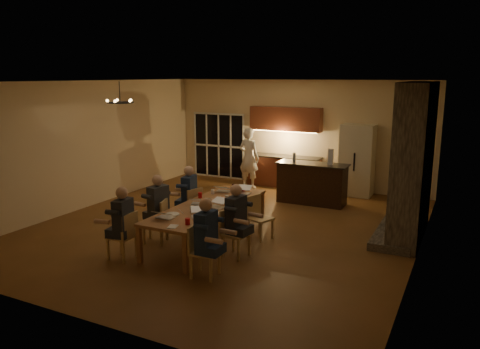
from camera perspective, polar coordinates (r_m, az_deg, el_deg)
name	(u,v)px	position (r m, az deg, el deg)	size (l,w,h in m)	color
floor	(228,227)	(10.56, -1.51, -6.36)	(9.00, 9.00, 0.00)	brown
back_wall	(298,134)	(14.27, 7.06, 4.98)	(8.00, 0.04, 3.20)	beige
left_wall	(88,144)	(12.55, -18.00, 3.52)	(0.04, 9.00, 3.20)	beige
right_wall	(424,173)	(9.03, 21.57, 0.13)	(0.04, 9.00, 3.20)	beige
ceiling	(227,80)	(10.02, -1.61, 11.39)	(8.00, 9.00, 0.04)	white
french_doors	(219,146)	(15.41, -2.57, 3.51)	(1.86, 0.08, 2.10)	black
fireplace	(414,161)	(10.23, 20.43, 1.53)	(0.58, 2.50, 3.20)	#73695A
kitchenette	(284,147)	(14.13, 5.43, 3.31)	(2.24, 0.68, 2.40)	brown
refrigerator	(357,160)	(13.49, 14.08, 1.72)	(0.90, 0.68, 2.00)	beige
dining_table	(208,223)	(9.63, -3.88, -5.87)	(1.10, 3.33, 0.75)	#9E643F
bar_island	(312,183)	(12.43, 8.74, -1.08)	(1.86, 0.68, 1.08)	black
chair_left_near	(122,236)	(8.92, -14.22, -7.22)	(0.44, 0.44, 0.89)	tan
chair_left_mid	(155,221)	(9.63, -10.30, -5.60)	(0.44, 0.44, 0.89)	tan
chair_left_far	(189,207)	(10.54, -6.21, -3.93)	(0.44, 0.44, 0.89)	tan
chair_right_near	(205,251)	(7.94, -4.29, -9.32)	(0.44, 0.44, 0.89)	tan
chair_right_mid	(236,234)	(8.76, -0.52, -7.21)	(0.44, 0.44, 0.89)	tan
chair_right_far	(260,218)	(9.69, 2.48, -5.31)	(0.44, 0.44, 0.89)	tan
person_left_near	(124,224)	(8.77, -14.02, -5.86)	(0.60, 0.60, 1.38)	#272A32
person_right_near	(206,239)	(7.79, -4.13, -7.82)	(0.60, 0.60, 1.38)	#1B2645
person_left_mid	(159,208)	(9.63, -9.90, -4.06)	(0.60, 0.60, 1.38)	#33373D
person_right_mid	(236,220)	(8.71, -0.48, -5.62)	(0.60, 0.60, 1.38)	#272A32
person_left_far	(189,196)	(10.46, -6.19, -2.66)	(0.60, 0.60, 1.38)	#1B2645
standing_person	(249,158)	(13.93, 1.09, 2.03)	(0.66, 0.44, 1.82)	white
chandelier	(120,102)	(10.55, -14.40, 8.51)	(0.57, 0.57, 0.03)	black
laptop_a	(165,212)	(8.73, -9.11, -4.54)	(0.32, 0.28, 0.23)	silver
laptop_b	(200,211)	(8.70, -4.91, -4.49)	(0.32, 0.28, 0.23)	silver
laptop_c	(199,199)	(9.57, -4.98, -2.95)	(0.32, 0.28, 0.23)	silver
laptop_d	(217,202)	(9.30, -2.87, -3.37)	(0.32, 0.28, 0.23)	silver
laptop_e	(223,187)	(10.55, -2.03, -1.50)	(0.32, 0.28, 0.23)	silver
laptop_f	(243,189)	(10.35, 0.34, -1.76)	(0.32, 0.28, 0.23)	silver
mug_front	(192,209)	(9.11, -5.87, -4.16)	(0.08, 0.08, 0.10)	white
mug_mid	(227,198)	(9.86, -1.62, -2.84)	(0.08, 0.08, 0.10)	white
mug_back	(213,192)	(10.38, -3.35, -2.09)	(0.08, 0.08, 0.10)	white
redcup_near	(188,221)	(8.31, -6.42, -5.71)	(0.09, 0.09, 0.12)	red
redcup_mid	(200,195)	(10.06, -4.89, -2.52)	(0.08, 0.08, 0.12)	red
redcup_far	(243,188)	(10.63, 0.42, -1.69)	(0.09, 0.09, 0.12)	red
can_silver	(191,210)	(8.99, -5.95, -4.31)	(0.06, 0.06, 0.12)	#B2B2B7
can_cola	(233,186)	(10.80, -0.83, -1.47)	(0.07, 0.07, 0.12)	#3F0F0C
plate_near	(213,213)	(8.92, -3.27, -4.75)	(0.28, 0.28, 0.02)	white
plate_left	(172,214)	(8.94, -8.24, -4.81)	(0.27, 0.27, 0.02)	white
plate_far	(244,199)	(9.94, 0.53, -2.96)	(0.25, 0.25, 0.02)	white
notepad	(173,227)	(8.24, -8.21, -6.30)	(0.15, 0.21, 0.01)	white
bar_bottle	(294,157)	(12.49, 6.63, 2.13)	(0.08, 0.08, 0.24)	#99999E
bar_blender	(331,157)	(12.16, 10.98, 2.12)	(0.13, 0.13, 0.41)	silver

